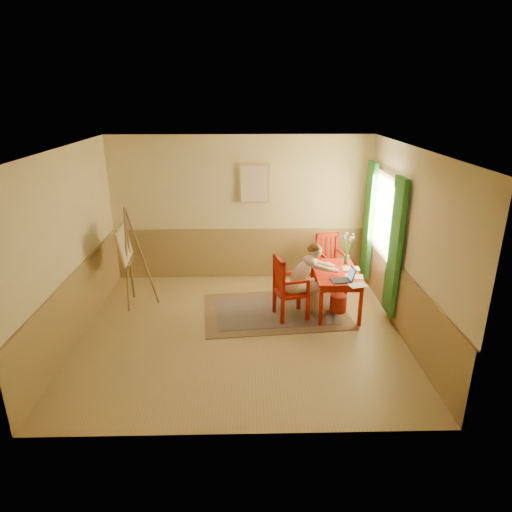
{
  "coord_description": "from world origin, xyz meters",
  "views": [
    {
      "loc": [
        0.09,
        -6.17,
        3.52
      ],
      "look_at": [
        0.25,
        0.55,
        1.05
      ],
      "focal_mm": 31.35,
      "sensor_mm": 36.0,
      "label": 1
    }
  ],
  "objects_px": {
    "table": "(336,276)",
    "easel": "(127,248)",
    "chair_left": "(288,288)",
    "laptop": "(344,278)",
    "chair_back": "(330,261)",
    "figure": "(305,277)"
  },
  "relations": [
    {
      "from": "figure",
      "to": "laptop",
      "type": "bearing_deg",
      "value": -20.06
    },
    {
      "from": "figure",
      "to": "easel",
      "type": "bearing_deg",
      "value": 170.28
    },
    {
      "from": "chair_left",
      "to": "table",
      "type": "bearing_deg",
      "value": 17.21
    },
    {
      "from": "chair_left",
      "to": "easel",
      "type": "relative_size",
      "value": 0.6
    },
    {
      "from": "chair_left",
      "to": "chair_back",
      "type": "xyz_separation_m",
      "value": [
        0.9,
        1.24,
        -0.02
      ]
    },
    {
      "from": "table",
      "to": "easel",
      "type": "distance_m",
      "value": 3.56
    },
    {
      "from": "table",
      "to": "figure",
      "type": "height_order",
      "value": "figure"
    },
    {
      "from": "laptop",
      "to": "table",
      "type": "bearing_deg",
      "value": 96.75
    },
    {
      "from": "easel",
      "to": "table",
      "type": "bearing_deg",
      "value": -5.05
    },
    {
      "from": "chair_left",
      "to": "laptop",
      "type": "relative_size",
      "value": 2.75
    },
    {
      "from": "figure",
      "to": "laptop",
      "type": "relative_size",
      "value": 3.28
    },
    {
      "from": "chair_left",
      "to": "figure",
      "type": "xyz_separation_m",
      "value": [
        0.28,
        0.05,
        0.17
      ]
    },
    {
      "from": "figure",
      "to": "easel",
      "type": "distance_m",
      "value": 3.04
    },
    {
      "from": "chair_back",
      "to": "laptop",
      "type": "xyz_separation_m",
      "value": [
        -0.04,
        -1.4,
        0.25
      ]
    },
    {
      "from": "laptop",
      "to": "easel",
      "type": "distance_m",
      "value": 3.65
    },
    {
      "from": "figure",
      "to": "laptop",
      "type": "height_order",
      "value": "figure"
    },
    {
      "from": "table",
      "to": "easel",
      "type": "bearing_deg",
      "value": 174.95
    },
    {
      "from": "chair_left",
      "to": "easel",
      "type": "height_order",
      "value": "easel"
    },
    {
      "from": "easel",
      "to": "chair_back",
      "type": "bearing_deg",
      "value": 10.66
    },
    {
      "from": "chair_left",
      "to": "figure",
      "type": "bearing_deg",
      "value": 11.09
    },
    {
      "from": "chair_back",
      "to": "chair_left",
      "type": "bearing_deg",
      "value": -125.98
    },
    {
      "from": "table",
      "to": "chair_back",
      "type": "bearing_deg",
      "value": 85.1
    }
  ]
}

